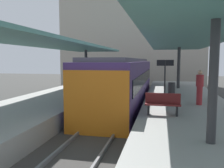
# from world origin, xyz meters

# --- Properties ---
(ground_plane) EXTENTS (80.00, 80.00, 0.00)m
(ground_plane) POSITION_xyz_m (0.00, 0.00, 0.00)
(ground_plane) COLOR #383835
(platform_left) EXTENTS (4.40, 28.00, 1.00)m
(platform_left) POSITION_xyz_m (-3.80, 0.00, 0.50)
(platform_left) COLOR #9E9E99
(platform_left) RESTS_ON ground_plane
(platform_right) EXTENTS (4.40, 28.00, 1.00)m
(platform_right) POSITION_xyz_m (3.80, 0.00, 0.50)
(platform_right) COLOR #9E9E99
(platform_right) RESTS_ON ground_plane
(track_ballast) EXTENTS (3.20, 28.00, 0.20)m
(track_ballast) POSITION_xyz_m (0.00, 0.00, 0.10)
(track_ballast) COLOR #423F3D
(track_ballast) RESTS_ON ground_plane
(rail_near_side) EXTENTS (0.08, 28.00, 0.14)m
(rail_near_side) POSITION_xyz_m (-0.72, 0.00, 0.27)
(rail_near_side) COLOR slate
(rail_near_side) RESTS_ON track_ballast
(rail_far_side) EXTENTS (0.08, 28.00, 0.14)m
(rail_far_side) POSITION_xyz_m (0.72, 0.00, 0.27)
(rail_far_side) COLOR slate
(rail_far_side) RESTS_ON track_ballast
(commuter_train) EXTENTS (2.78, 14.70, 3.10)m
(commuter_train) POSITION_xyz_m (0.00, 4.66, 1.73)
(commuter_train) COLOR #472D6B
(commuter_train) RESTS_ON track_ballast
(canopy_left) EXTENTS (4.18, 21.00, 3.23)m
(canopy_left) POSITION_xyz_m (-3.80, 1.40, 4.11)
(canopy_left) COLOR #333335
(canopy_left) RESTS_ON platform_left
(canopy_right) EXTENTS (4.18, 21.00, 3.37)m
(canopy_right) POSITION_xyz_m (3.80, 1.40, 4.25)
(canopy_right) COLOR #333335
(canopy_right) RESTS_ON platform_right
(platform_bench) EXTENTS (1.40, 0.41, 0.86)m
(platform_bench) POSITION_xyz_m (2.56, -1.84, 1.46)
(platform_bench) COLOR black
(platform_bench) RESTS_ON platform_right
(platform_sign) EXTENTS (0.90, 0.08, 2.21)m
(platform_sign) POSITION_xyz_m (2.67, 1.69, 2.62)
(platform_sign) COLOR #262628
(platform_sign) RESTS_ON platform_right
(litter_bin) EXTENTS (0.44, 0.44, 0.80)m
(litter_bin) POSITION_xyz_m (3.13, 3.78, 1.40)
(litter_bin) COLOR #2D2D30
(litter_bin) RESTS_ON platform_right
(passenger_near_bench) EXTENTS (0.36, 0.36, 1.66)m
(passenger_near_bench) POSITION_xyz_m (-4.88, 6.10, 1.86)
(passenger_near_bench) COLOR navy
(passenger_near_bench) RESTS_ON platform_left
(passenger_mid_platform) EXTENTS (0.36, 0.36, 1.75)m
(passenger_mid_platform) POSITION_xyz_m (5.35, 2.44, 1.91)
(passenger_mid_platform) COLOR #998460
(passenger_mid_platform) RESTS_ON platform_right
(passenger_far_end) EXTENTS (0.36, 0.36, 1.70)m
(passenger_far_end) POSITION_xyz_m (4.34, 0.73, 1.88)
(passenger_far_end) COLOR maroon
(passenger_far_end) RESTS_ON platform_right
(station_building_backdrop) EXTENTS (18.00, 6.00, 11.00)m
(station_building_backdrop) POSITION_xyz_m (-1.35, 20.00, 5.50)
(station_building_backdrop) COLOR #A89E8E
(station_building_backdrop) RESTS_ON ground_plane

